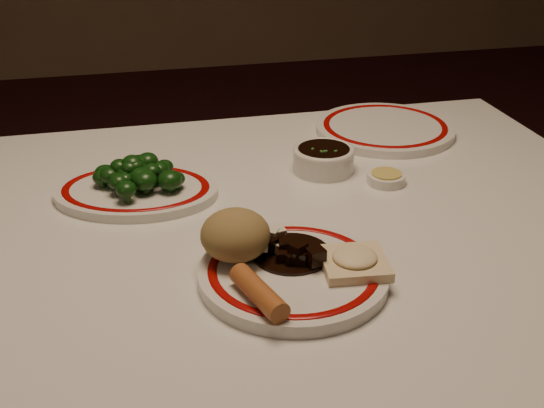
{
  "coord_description": "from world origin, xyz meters",
  "views": [
    {
      "loc": [
        -0.19,
        -0.87,
        1.23
      ],
      "look_at": [
        0.0,
        -0.04,
        0.8
      ],
      "focal_mm": 45.0,
      "sensor_mm": 36.0,
      "label": 1
    }
  ],
  "objects": [
    {
      "name": "fried_wonton",
      "position": [
        0.08,
        -0.18,
        0.78
      ],
      "size": [
        0.09,
        0.09,
        0.02
      ],
      "color": "beige",
      "rests_on": "main_plate"
    },
    {
      "name": "rice_mound",
      "position": [
        -0.06,
        -0.12,
        0.8
      ],
      "size": [
        0.09,
        0.09,
        0.07
      ],
      "primitive_type": "ellipsoid",
      "color": "olive",
      "rests_on": "main_plate"
    },
    {
      "name": "broccoli_pile",
      "position": [
        -0.17,
        0.13,
        0.79
      ],
      "size": [
        0.14,
        0.11,
        0.05
      ],
      "color": "#23471C",
      "rests_on": "broccoli_plate"
    },
    {
      "name": "soy_bowl",
      "position": [
        0.14,
        0.15,
        0.77
      ],
      "size": [
        0.1,
        0.1,
        0.04
      ],
      "color": "silver",
      "rests_on": "dining_table"
    },
    {
      "name": "far_plate",
      "position": [
        0.31,
        0.3,
        0.76
      ],
      "size": [
        0.28,
        0.28,
        0.02
      ],
      "color": "silver",
      "rests_on": "dining_table"
    },
    {
      "name": "spring_roll",
      "position": [
        -0.05,
        -0.23,
        0.78
      ],
      "size": [
        0.05,
        0.1,
        0.03
      ],
      "primitive_type": "cylinder",
      "rotation": [
        1.57,
        0.0,
        0.3
      ],
      "color": "#AD5E2A",
      "rests_on": "main_plate"
    },
    {
      "name": "stirfry_heap",
      "position": [
        0.01,
        -0.14,
        0.78
      ],
      "size": [
        0.1,
        0.1,
        0.03
      ],
      "color": "black",
      "rests_on": "main_plate"
    },
    {
      "name": "mustard_dish",
      "position": [
        0.23,
        0.08,
        0.76
      ],
      "size": [
        0.06,
        0.06,
        0.02
      ],
      "color": "silver",
      "rests_on": "dining_table"
    },
    {
      "name": "main_plate",
      "position": [
        0.0,
        -0.16,
        0.76
      ],
      "size": [
        0.28,
        0.28,
        0.02
      ],
      "color": "silver",
      "rests_on": "dining_table"
    },
    {
      "name": "sweet_sour_dish",
      "position": [
        0.15,
        0.2,
        0.76
      ],
      "size": [
        0.06,
        0.06,
        0.02
      ],
      "color": "silver",
      "rests_on": "dining_table"
    },
    {
      "name": "broccoli_plate",
      "position": [
        -0.18,
        0.13,
        0.76
      ],
      "size": [
        0.3,
        0.27,
        0.02
      ],
      "color": "silver",
      "rests_on": "dining_table"
    },
    {
      "name": "dining_table",
      "position": [
        0.0,
        0.0,
        0.66
      ],
      "size": [
        1.2,
        0.9,
        0.75
      ],
      "color": "white",
      "rests_on": "ground"
    }
  ]
}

